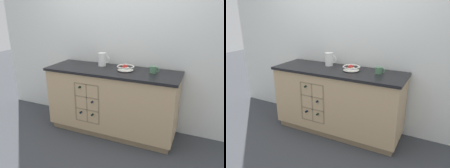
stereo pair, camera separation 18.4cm
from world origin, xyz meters
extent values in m
plane|color=#383A3F|center=(0.00, 0.00, 0.00)|extent=(14.00, 14.00, 0.00)
cube|color=silver|center=(0.00, 0.36, 1.27)|extent=(4.40, 0.06, 2.55)
cube|color=#8B7354|center=(0.00, 0.00, 0.04)|extent=(1.74, 0.52, 0.09)
cube|color=tan|center=(0.00, 0.00, 0.50)|extent=(1.80, 0.58, 0.81)
cube|color=black|center=(0.00, 0.00, 0.92)|extent=(1.84, 0.62, 0.03)
cube|color=#8B7354|center=(-0.25, -0.19, 0.51)|extent=(0.36, 0.01, 0.55)
cube|color=#8B7354|center=(-0.43, -0.24, 0.51)|extent=(0.02, 0.10, 0.55)
cube|color=#8B7354|center=(-0.07, -0.24, 0.51)|extent=(0.02, 0.10, 0.55)
cube|color=#8B7354|center=(-0.25, -0.24, 0.23)|extent=(0.36, 0.10, 0.02)
cube|color=#8B7354|center=(-0.25, -0.24, 0.41)|extent=(0.36, 0.10, 0.02)
cube|color=#8B7354|center=(-0.25, -0.24, 0.60)|extent=(0.36, 0.10, 0.02)
cube|color=#8B7354|center=(-0.25, -0.24, 0.78)|extent=(0.36, 0.10, 0.02)
cube|color=#8B7354|center=(-0.25, -0.24, 0.51)|extent=(0.02, 0.10, 0.55)
cylinder|color=black|center=(-0.34, -0.15, 0.37)|extent=(0.07, 0.19, 0.07)
cylinder|color=black|center=(-0.34, -0.29, 0.37)|extent=(0.03, 0.08, 0.03)
cylinder|color=black|center=(-0.16, -0.14, 0.37)|extent=(0.07, 0.20, 0.07)
cylinder|color=black|center=(-0.16, -0.28, 0.37)|extent=(0.03, 0.08, 0.03)
cylinder|color=black|center=(-0.16, -0.14, 0.55)|extent=(0.07, 0.18, 0.07)
cylinder|color=black|center=(-0.16, -0.28, 0.55)|extent=(0.03, 0.08, 0.03)
cylinder|color=black|center=(-0.34, -0.15, 0.74)|extent=(0.07, 0.19, 0.07)
cylinder|color=black|center=(-0.34, -0.28, 0.74)|extent=(0.03, 0.08, 0.03)
cylinder|color=silver|center=(0.18, 0.03, 0.94)|extent=(0.11, 0.11, 0.01)
cone|color=silver|center=(0.18, 0.03, 0.98)|extent=(0.22, 0.22, 0.05)
torus|color=silver|center=(0.18, 0.03, 0.99)|extent=(0.24, 0.24, 0.02)
sphere|color=red|center=(0.17, 0.03, 0.98)|extent=(0.07, 0.07, 0.07)
cylinder|color=white|center=(-0.22, 0.15, 1.03)|extent=(0.11, 0.11, 0.19)
torus|color=white|center=(-0.22, 0.15, 1.12)|extent=(0.12, 0.12, 0.01)
torus|color=white|center=(-0.16, 0.15, 1.04)|extent=(0.12, 0.01, 0.12)
cylinder|color=#4C7A56|center=(0.55, 0.07, 0.98)|extent=(0.09, 0.09, 0.09)
torus|color=#4C7A56|center=(0.59, 0.07, 0.98)|extent=(0.07, 0.01, 0.07)
camera|label=1|loc=(1.15, -2.63, 1.71)|focal=35.00mm
camera|label=2|loc=(1.31, -2.55, 1.71)|focal=35.00mm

